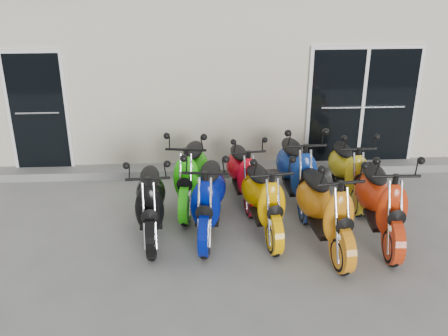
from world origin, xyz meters
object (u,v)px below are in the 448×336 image
(scooter_front_black, at_px, (150,193))
(scooter_back_green, at_px, (191,165))
(scooter_front_blue, at_px, (208,188))
(scooter_front_red, at_px, (382,192))
(scooter_front_orange_a, at_px, (264,189))
(scooter_front_orange_b, at_px, (326,199))
(scooter_back_red, at_px, (243,165))
(scooter_back_blue, at_px, (297,162))
(scooter_back_yellow, at_px, (349,162))

(scooter_front_black, bearing_deg, scooter_back_green, 54.16)
(scooter_front_blue, relative_size, scooter_front_red, 0.97)
(scooter_front_orange_a, xyz_separation_m, scooter_front_orange_b, (0.82, -0.44, 0.05))
(scooter_front_black, xyz_separation_m, scooter_front_orange_a, (1.66, 0.01, 0.00))
(scooter_front_orange_a, relative_size, scooter_front_red, 0.93)
(scooter_front_orange_a, xyz_separation_m, scooter_back_red, (-0.21, 1.02, -0.07))
(scooter_back_red, bearing_deg, scooter_back_blue, -16.12)
(scooter_front_blue, bearing_deg, scooter_back_green, 112.40)
(scooter_front_orange_a, relative_size, scooter_back_blue, 0.95)
(scooter_back_blue, bearing_deg, scooter_front_red, -51.20)
(scooter_front_orange_b, distance_m, scooter_back_blue, 1.33)
(scooter_front_orange_a, height_order, scooter_front_red, scooter_front_red)
(scooter_front_black, distance_m, scooter_back_red, 1.78)
(scooter_front_blue, relative_size, scooter_back_red, 1.15)
(scooter_front_blue, bearing_deg, scooter_front_red, -0.60)
(scooter_back_green, bearing_deg, scooter_front_red, -15.58)
(scooter_back_yellow, bearing_deg, scooter_back_blue, -174.29)
(scooter_back_yellow, bearing_deg, scooter_front_orange_a, -148.77)
(scooter_front_blue, bearing_deg, scooter_front_orange_a, 4.42)
(scooter_front_blue, height_order, scooter_front_orange_a, scooter_front_blue)
(scooter_front_black, distance_m, scooter_back_blue, 2.47)
(scooter_front_orange_a, bearing_deg, scooter_front_orange_b, -35.22)
(scooter_front_orange_a, bearing_deg, scooter_back_blue, 46.57)
(scooter_front_orange_b, xyz_separation_m, scooter_back_yellow, (0.71, 1.44, -0.10))
(scooter_front_blue, height_order, scooter_front_red, scooter_front_red)
(scooter_front_red, distance_m, scooter_back_yellow, 1.28)
(scooter_front_black, distance_m, scooter_front_red, 3.35)
(scooter_front_black, distance_m, scooter_back_yellow, 3.35)
(scooter_front_red, bearing_deg, scooter_front_black, 177.49)
(scooter_front_blue, bearing_deg, scooter_front_black, -171.33)
(scooter_front_orange_b, height_order, scooter_back_green, scooter_front_orange_b)
(scooter_front_orange_b, distance_m, scooter_back_green, 2.32)
(scooter_front_black, height_order, scooter_front_red, scooter_front_red)
(scooter_front_red, height_order, scooter_back_red, scooter_front_red)
(scooter_back_red, xyz_separation_m, scooter_back_yellow, (1.74, -0.03, 0.02))
(scooter_front_orange_b, bearing_deg, scooter_back_green, 136.69)
(scooter_back_green, distance_m, scooter_back_yellow, 2.60)
(scooter_back_red, height_order, scooter_back_blue, scooter_back_blue)
(scooter_front_blue, distance_m, scooter_back_blue, 1.69)
(scooter_front_black, xyz_separation_m, scooter_front_blue, (0.85, 0.04, 0.03))
(scooter_front_blue, relative_size, scooter_back_green, 1.02)
(scooter_back_blue, bearing_deg, scooter_back_green, 175.99)
(scooter_front_red, bearing_deg, scooter_front_orange_b, -167.00)
(scooter_front_black, height_order, scooter_front_orange_a, scooter_front_orange_a)
(scooter_front_black, relative_size, scooter_back_yellow, 1.07)
(scooter_front_black, xyz_separation_m, scooter_front_orange_b, (2.48, -0.43, 0.05))
(scooter_front_black, relative_size, scooter_front_red, 0.92)
(scooter_front_black, relative_size, scooter_front_orange_b, 0.93)
(scooter_front_orange_a, xyz_separation_m, scooter_front_red, (1.67, -0.27, 0.05))
(scooter_front_black, bearing_deg, scooter_front_red, -7.67)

